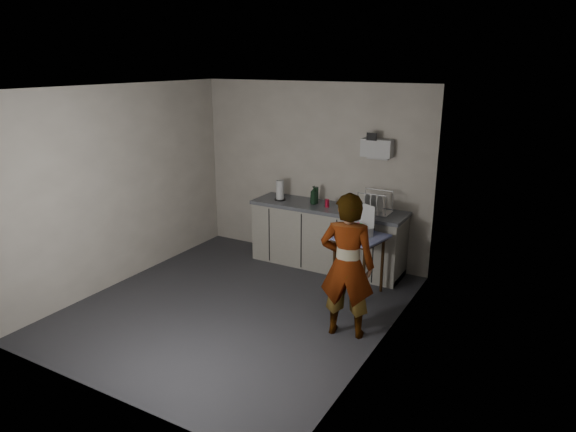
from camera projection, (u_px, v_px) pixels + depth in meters
The scene contains 15 objects.
ground at pixel (237, 306), 6.26m from camera, with size 4.00×4.00×0.00m, color #2C2C31.
wall_back at pixel (312, 172), 7.54m from camera, with size 3.60×0.02×2.60m, color #B0A799.
wall_right at pixel (383, 228), 5.04m from camera, with size 0.02×4.00×2.60m, color #B0A799.
wall_left at pixel (122, 186), 6.73m from camera, with size 0.02×4.00×2.60m, color #B0A799.
ceiling at pixel (230, 88), 5.51m from camera, with size 3.60×4.00×0.01m, color silver.
kitchen_counter at pixel (327, 238), 7.36m from camera, with size 2.24×0.62×0.91m.
wall_shelf at pixel (377, 148), 6.88m from camera, with size 0.42×0.18×0.37m.
side_table at pixel (359, 243), 6.45m from camera, with size 0.70×0.70×0.77m.
standing_man at pixel (347, 266), 5.42m from camera, with size 0.58×0.38×1.60m, color #B2A593.
soap_bottle at pixel (314, 195), 7.28m from camera, with size 0.10×0.10×0.26m, color black.
soda_can at pixel (327, 203), 7.16m from camera, with size 0.06×0.06×0.11m, color red.
dark_bottle at pixel (316, 195), 7.33m from camera, with size 0.07×0.07×0.24m, color black.
paper_towel at pixel (280, 191), 7.50m from camera, with size 0.16×0.16×0.29m.
dish_rack at pixel (374, 208), 6.88m from camera, with size 0.43×0.32×0.30m.
bakery_box at pixel (359, 229), 6.40m from camera, with size 0.38×0.38×0.39m.
Camera 1 is at (3.33, -4.63, 2.89)m, focal length 32.00 mm.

